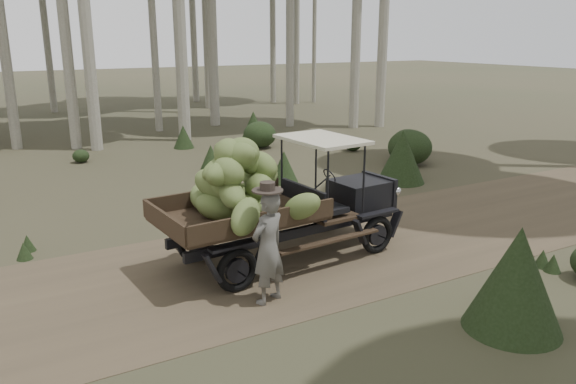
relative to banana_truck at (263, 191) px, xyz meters
name	(u,v)px	position (x,y,z in m)	size (l,w,h in m)	color
ground	(156,288)	(-1.80, 0.02, -1.27)	(120.00, 120.00, 0.00)	#473D2B
dirt_track	(156,287)	(-1.80, 0.02, -1.27)	(70.00, 4.00, 0.01)	brown
banana_truck	(263,191)	(0.00, 0.00, 0.00)	(4.47, 2.27, 2.24)	black
farmer	(268,247)	(-0.54, -1.21, -0.44)	(0.69, 0.58, 1.76)	#5E5B56
undergrowth	(265,215)	(0.48, 0.87, -0.73)	(24.66, 21.85, 1.39)	#233319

